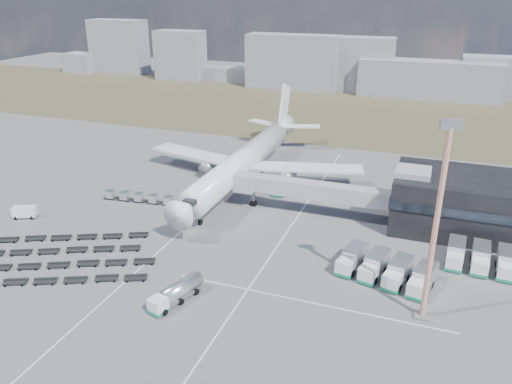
% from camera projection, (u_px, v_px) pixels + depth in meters
% --- Properties ---
extents(ground, '(420.00, 420.00, 0.00)m').
position_uv_depth(ground, '(177.00, 246.00, 84.80)').
color(ground, '#565659').
rests_on(ground, ground).
extents(grass_strip, '(420.00, 90.00, 0.01)m').
position_uv_depth(grass_strip, '(324.00, 109.00, 180.19)').
color(grass_strip, '#4A442C').
rests_on(grass_strip, ground).
extents(lane_markings, '(47.12, 110.00, 0.01)m').
position_uv_depth(lane_markings, '(237.00, 248.00, 84.28)').
color(lane_markings, silver).
rests_on(lane_markings, ground).
extents(terminal, '(30.40, 16.40, 11.00)m').
position_uv_depth(terminal, '(480.00, 204.00, 88.31)').
color(terminal, black).
rests_on(terminal, ground).
extents(jet_bridge, '(30.30, 3.80, 7.05)m').
position_uv_depth(jet_bridge, '(300.00, 189.00, 95.50)').
color(jet_bridge, '#939399').
rests_on(jet_bridge, ground).
extents(airliner, '(51.59, 64.53, 17.62)m').
position_uv_depth(airliner, '(246.00, 160.00, 110.86)').
color(airliner, white).
rests_on(airliner, ground).
extents(skyline, '(284.79, 25.55, 25.75)m').
position_uv_depth(skyline, '(354.00, 69.00, 208.99)').
color(skyline, gray).
rests_on(skyline, ground).
extents(fuel_tanker, '(4.80, 9.16, 2.87)m').
position_uv_depth(fuel_tanker, '(176.00, 293.00, 69.40)').
color(fuel_tanker, white).
rests_on(fuel_tanker, ground).
extents(pushback_tug, '(3.24, 2.17, 1.38)m').
position_uv_depth(pushback_tug, '(179.00, 220.00, 92.75)').
color(pushback_tug, white).
rests_on(pushback_tug, ground).
extents(utility_van, '(4.69, 3.49, 2.28)m').
position_uv_depth(utility_van, '(25.00, 212.00, 94.88)').
color(utility_van, white).
rests_on(utility_van, ground).
extents(catering_truck, '(3.09, 6.01, 2.64)m').
position_uv_depth(catering_truck, '(279.00, 187.00, 106.26)').
color(catering_truck, white).
rests_on(catering_truck, ground).
extents(service_trucks_near, '(14.86, 10.33, 3.01)m').
position_uv_depth(service_trucks_near, '(386.00, 269.00, 74.95)').
color(service_trucks_near, white).
rests_on(service_trucks_near, ground).
extents(service_trucks_far, '(10.38, 8.12, 3.02)m').
position_uv_depth(service_trucks_far, '(480.00, 258.00, 77.95)').
color(service_trucks_far, white).
rests_on(service_trucks_far, ground).
extents(uld_row, '(22.00, 3.97, 1.70)m').
position_uv_depth(uld_row, '(154.00, 199.00, 101.19)').
color(uld_row, black).
rests_on(uld_row, ground).
extents(baggage_dollies, '(36.87, 28.25, 0.80)m').
position_uv_depth(baggage_dollies, '(44.00, 258.00, 80.31)').
color(baggage_dollies, black).
rests_on(baggage_dollies, ground).
extents(floodlight_mast, '(2.58, 2.09, 27.03)m').
position_uv_depth(floodlight_mast, '(436.00, 226.00, 61.64)').
color(floodlight_mast, '#B5441D').
rests_on(floodlight_mast, ground).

